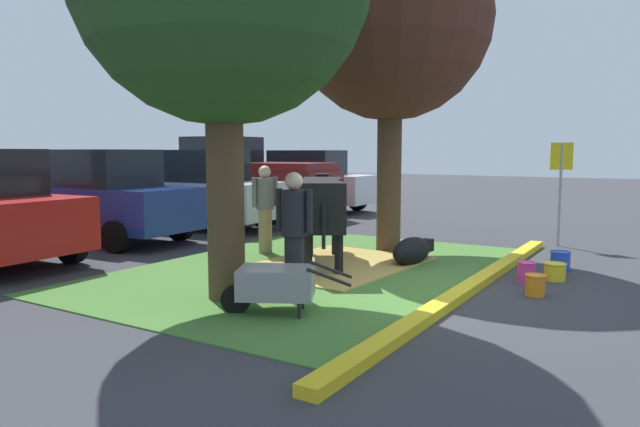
# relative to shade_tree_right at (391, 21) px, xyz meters

# --- Properties ---
(ground_plane) EXTENTS (80.00, 80.00, 0.00)m
(ground_plane) POSITION_rel_shade_tree_right_xyz_m (-2.65, -1.80, -4.46)
(ground_plane) COLOR #38383D
(grass_island) EXTENTS (7.64, 5.19, 0.02)m
(grass_island) POSITION_rel_shade_tree_right_xyz_m (-2.28, 0.34, -4.45)
(grass_island) COLOR #477A33
(grass_island) RESTS_ON ground
(curb_yellow) EXTENTS (8.84, 0.24, 0.12)m
(curb_yellow) POSITION_rel_shade_tree_right_xyz_m (-2.28, -2.41, -4.40)
(curb_yellow) COLOR yellow
(curb_yellow) RESTS_ON ground
(hay_bedding) EXTENTS (3.34, 2.59, 0.04)m
(hay_bedding) POSITION_rel_shade_tree_right_xyz_m (-1.87, 0.14, -4.43)
(hay_bedding) COLOR tan
(hay_bedding) RESTS_ON ground
(shade_tree_right) EXTENTS (3.85, 3.85, 6.42)m
(shade_tree_right) POSITION_rel_shade_tree_right_xyz_m (0.00, 0.00, 0.00)
(shade_tree_right) COLOR #4C3823
(shade_tree_right) RESTS_ON ground
(cow_holstein) EXTENTS (2.83, 2.01, 1.54)m
(cow_holstein) POSITION_rel_shade_tree_right_xyz_m (-1.84, 0.40, -3.38)
(cow_holstein) COLOR black
(cow_holstein) RESTS_ON ground
(calf_lying) EXTENTS (1.31, 0.54, 0.48)m
(calf_lying) POSITION_rel_shade_tree_right_xyz_m (-1.00, -0.93, -4.22)
(calf_lying) COLOR black
(calf_lying) RESTS_ON ground
(person_handler) EXTENTS (0.47, 0.34, 1.71)m
(person_handler) POSITION_rel_shade_tree_right_xyz_m (-1.53, 1.90, -3.54)
(person_handler) COLOR #9E7F5B
(person_handler) RESTS_ON ground
(person_visitor_near) EXTENTS (0.34, 0.53, 1.71)m
(person_visitor_near) POSITION_rel_shade_tree_right_xyz_m (-4.14, -0.56, -3.54)
(person_visitor_near) COLOR black
(person_visitor_near) RESTS_ON ground
(wheelbarrow) EXTENTS (1.11, 1.55, 0.63)m
(wheelbarrow) POSITION_rel_shade_tree_right_xyz_m (-4.84, -0.74, -4.07)
(wheelbarrow) COLOR gray
(wheelbarrow) RESTS_ON ground
(parking_sign) EXTENTS (0.16, 0.43, 2.16)m
(parking_sign) POSITION_rel_shade_tree_right_xyz_m (2.45, -2.77, -2.93)
(parking_sign) COLOR #99999E
(parking_sign) RESTS_ON ground
(bucket_orange) EXTENTS (0.28, 0.28, 0.30)m
(bucket_orange) POSITION_rel_shade_tree_right_xyz_m (-2.21, -3.25, -4.30)
(bucket_orange) COLOR orange
(bucket_orange) RESTS_ON ground
(bucket_pink) EXTENTS (0.27, 0.27, 0.33)m
(bucket_pink) POSITION_rel_shade_tree_right_xyz_m (-1.49, -2.97, -4.29)
(bucket_pink) COLOR #EA3893
(bucket_pink) RESTS_ON ground
(bucket_yellow) EXTENTS (0.34, 0.34, 0.27)m
(bucket_yellow) POSITION_rel_shade_tree_right_xyz_m (-1.04, -3.30, -4.32)
(bucket_yellow) COLOR yellow
(bucket_yellow) RESTS_ON ground
(bucket_blue) EXTENTS (0.34, 0.34, 0.33)m
(bucket_blue) POSITION_rel_shade_tree_right_xyz_m (-0.22, -3.25, -4.29)
(bucket_blue) COLOR blue
(bucket_blue) RESTS_ON ground
(sedan_blue) EXTENTS (2.19, 4.48, 2.02)m
(sedan_blue) POSITION_rel_shade_tree_right_xyz_m (-2.16, 5.91, -3.47)
(sedan_blue) COLOR navy
(sedan_blue) RESTS_ON ground
(sedan_silver) EXTENTS (2.19, 4.48, 2.02)m
(sedan_silver) POSITION_rel_shade_tree_right_xyz_m (0.58, 5.66, -3.47)
(sedan_silver) COLOR silver
(sedan_silver) RESTS_ON ground
(pickup_truck_maroon) EXTENTS (2.42, 5.49, 2.42)m
(pickup_truck_maroon) POSITION_rel_shade_tree_right_xyz_m (3.13, 6.16, -3.34)
(pickup_truck_maroon) COLOR maroon
(pickup_truck_maroon) RESTS_ON ground
(hatchback_white) EXTENTS (2.19, 4.48, 2.02)m
(hatchback_white) POSITION_rel_shade_tree_right_xyz_m (5.77, 5.66, -3.47)
(hatchback_white) COLOR silver
(hatchback_white) RESTS_ON ground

